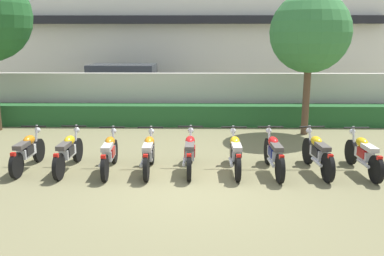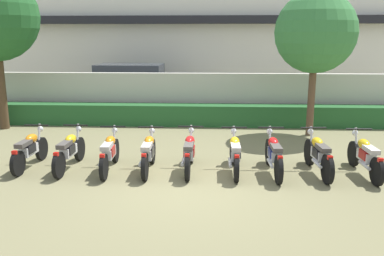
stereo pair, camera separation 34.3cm
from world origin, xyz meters
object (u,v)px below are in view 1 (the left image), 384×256
Objects in this scene: motorcycle_in_row_6 at (274,153)px; motorcycle_in_row_5 at (235,153)px; motorcycle_in_row_8 at (363,154)px; motorcycle_in_row_4 at (190,152)px; motorcycle_in_row_0 at (27,151)px; motorcycle_in_row_1 at (68,152)px; motorcycle_in_row_2 at (109,153)px; tree_far_side at (310,33)px; motorcycle_in_row_3 at (149,153)px; motorcycle_in_row_7 at (318,153)px; parked_car at (127,87)px.

motorcycle_in_row_5 is at bearing 84.71° from motorcycle_in_row_6.
motorcycle_in_row_6 is 2.01m from motorcycle_in_row_8.
motorcycle_in_row_0 is at bearing 89.43° from motorcycle_in_row_4.
motorcycle_in_row_1 reaches higher than motorcycle_in_row_2.
tree_far_side is 2.32× the size of motorcycle_in_row_5.
motorcycle_in_row_6 is at bearing -94.23° from motorcycle_in_row_5.
motorcycle_in_row_3 is at bearing -93.56° from motorcycle_in_row_2.
motorcycle_in_row_1 is at bearing 87.39° from motorcycle_in_row_8.
motorcycle_in_row_5 and motorcycle_in_row_8 have the same top height.
motorcycle_in_row_1 is at bearing 85.57° from motorcycle_in_row_7.
motorcycle_in_row_4 is at bearing -90.90° from motorcycle_in_row_2.
motorcycle_in_row_2 is 1.04× the size of motorcycle_in_row_3.
tree_far_side reaches higher than motorcycle_in_row_0.
motorcycle_in_row_8 is (2.01, 0.01, -0.01)m from motorcycle_in_row_6.
motorcycle_in_row_7 is at bearing -53.61° from parked_car.
motorcycle_in_row_3 is 0.93m from motorcycle_in_row_4.
motorcycle_in_row_8 is at bearing -92.83° from motorcycle_in_row_2.
motorcycle_in_row_2 is 4.72m from motorcycle_in_row_7.
motorcycle_in_row_0 is at bearing 88.30° from motorcycle_in_row_1.
parked_car reaches higher than motorcycle_in_row_2.
motorcycle_in_row_1 is 1.00× the size of motorcycle_in_row_7.
motorcycle_in_row_3 is 2.82m from motorcycle_in_row_6.
tree_far_side is at bearing -24.90° from motorcycle_in_row_6.
parked_car is 1.04× the size of tree_far_side.
tree_far_side is 7.81m from motorcycle_in_row_1.
motorcycle_in_row_6 is (1.89, -0.08, 0.01)m from motorcycle_in_row_4.
motorcycle_in_row_5 is 2.87m from motorcycle_in_row_8.
motorcycle_in_row_2 is at bearing 88.00° from motorcycle_in_row_8.
parked_car reaches higher than motorcycle_in_row_0.
motorcycle_in_row_5 is at bearing -89.60° from motorcycle_in_row_1.
motorcycle_in_row_7 is at bearing -91.02° from motorcycle_in_row_5.
parked_car is 9.48m from motorcycle_in_row_6.
motorcycle_in_row_7 is (3.81, 0.02, 0.01)m from motorcycle_in_row_3.
tree_far_side is 2.27× the size of motorcycle_in_row_7.
motorcycle_in_row_6 is (4.72, -8.21, -0.48)m from parked_car.
parked_car is 8.05m from tree_far_side.
motorcycle_in_row_8 is (0.36, -3.79, -2.68)m from tree_far_side.
motorcycle_in_row_6 is at bearing -92.13° from motorcycle_in_row_4.
motorcycle_in_row_1 is 0.97m from motorcycle_in_row_2.
motorcycle_in_row_4 is at bearing -89.93° from motorcycle_in_row_0.
motorcycle_in_row_7 is at bearing -89.91° from motorcycle_in_row_0.
motorcycle_in_row_8 is (4.83, -0.00, -0.00)m from motorcycle_in_row_3.
motorcycle_in_row_5 is at bearing 87.22° from motorcycle_in_row_8.
motorcycle_in_row_7 is at bearing -99.91° from tree_far_side.
motorcycle_in_row_1 is 0.98× the size of motorcycle_in_row_6.
motorcycle_in_row_5 is (3.82, -0.04, 0.00)m from motorcycle_in_row_1.
tree_far_side reaches higher than motorcycle_in_row_5.
motorcycle_in_row_2 is at bearing 92.18° from motorcycle_in_row_4.
motorcycle_in_row_5 is (3.85, -8.15, -0.49)m from parked_car.
motorcycle_in_row_2 is 0.90m from motorcycle_in_row_3.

